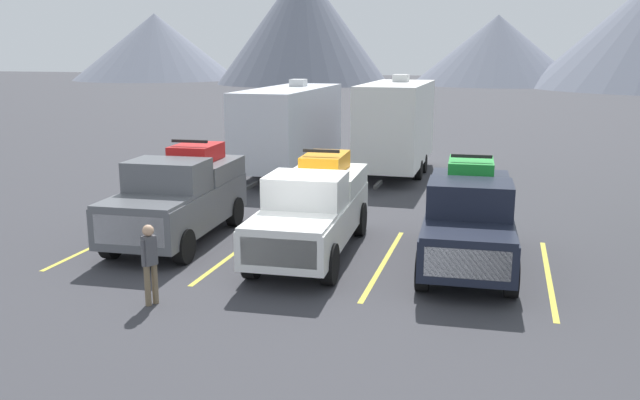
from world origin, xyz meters
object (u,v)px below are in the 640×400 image
(pickup_truck_a, at_px, (180,195))
(pickup_truck_b, at_px, (314,207))
(pickup_truck_c, at_px, (469,216))
(person_a, at_px, (150,259))
(camper_trailer_b, at_px, (396,123))
(camper_trailer_a, at_px, (290,125))

(pickup_truck_a, relative_size, pickup_truck_b, 0.89)
(pickup_truck_b, bearing_deg, pickup_truck_c, 0.97)
(pickup_truck_a, bearing_deg, pickup_truck_c, -0.90)
(person_a, bearing_deg, camper_trailer_b, 81.09)
(camper_trailer_b, height_order, person_a, camper_trailer_b)
(pickup_truck_c, height_order, camper_trailer_b, camper_trailer_b)
(pickup_truck_a, height_order, camper_trailer_b, camper_trailer_b)
(camper_trailer_a, bearing_deg, pickup_truck_c, -53.16)
(camper_trailer_a, height_order, camper_trailer_b, camper_trailer_b)
(camper_trailer_a, relative_size, camper_trailer_b, 1.19)
(pickup_truck_a, bearing_deg, pickup_truck_b, -2.78)
(pickup_truck_a, xyz_separation_m, pickup_truck_b, (3.75, -0.18, -0.04))
(pickup_truck_b, xyz_separation_m, camper_trailer_a, (-3.97, 10.39, 0.83))
(pickup_truck_b, xyz_separation_m, person_a, (-2.13, -4.28, -0.21))
(camper_trailer_b, relative_size, person_a, 4.59)
(camper_trailer_b, xyz_separation_m, person_a, (-2.40, -15.32, -1.15))
(pickup_truck_c, relative_size, camper_trailer_a, 0.61)
(pickup_truck_a, distance_m, pickup_truck_c, 7.51)
(pickup_truck_b, relative_size, person_a, 3.64)
(pickup_truck_c, bearing_deg, camper_trailer_b, 107.63)
(camper_trailer_a, distance_m, person_a, 14.83)
(pickup_truck_b, distance_m, person_a, 4.78)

